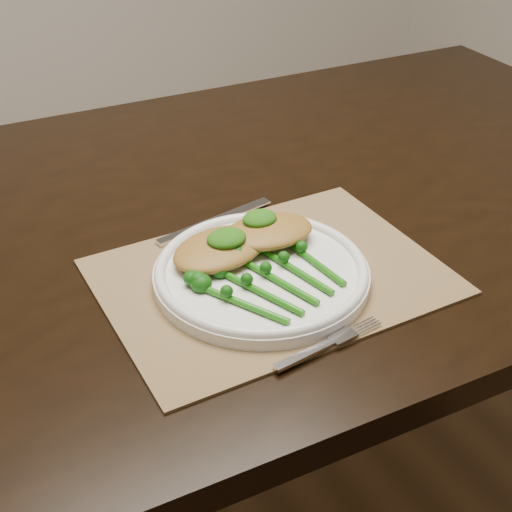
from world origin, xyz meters
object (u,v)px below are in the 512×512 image
broccolini_bundle (277,280)px  placemat (271,277)px  dining_table (238,387)px  dinner_plate (261,272)px  chicken_fillet_left (220,249)px

broccolini_bundle → placemat: bearing=53.3°
placemat → dining_table: bearing=76.4°
placemat → broccolini_bundle: broccolini_bundle is taller
dining_table → placemat: (-0.05, -0.19, 0.37)m
dinner_plate → placemat: bearing=9.1°
dining_table → dinner_plate: 0.44m
placemat → chicken_fillet_left: (-0.05, 0.05, 0.03)m
dinner_plate → broccolini_bundle: (0.00, -0.03, 0.01)m
dining_table → chicken_fillet_left: size_ratio=12.65×
placemat → dinner_plate: 0.02m
broccolini_bundle → dining_table: bearing=58.0°
dining_table → chicken_fillet_left: chicken_fillet_left is taller
dining_table → dinner_plate: bearing=-105.5°
placemat → broccolini_bundle: size_ratio=2.09×
dinner_plate → chicken_fillet_left: chicken_fillet_left is taller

